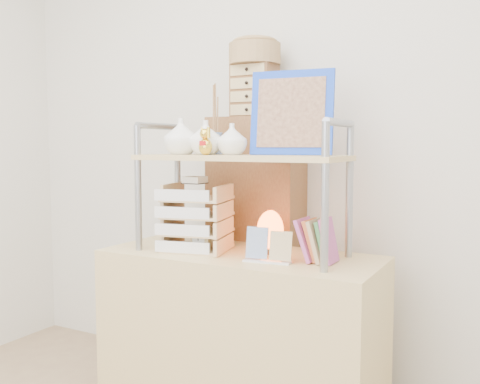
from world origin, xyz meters
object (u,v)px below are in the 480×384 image
object	(u,v)px
desk	(240,338)
cabinet	(256,253)
letter_tray	(196,221)
salt_lamp	(270,231)

from	to	relation	value
desk	cabinet	bearing A→B (deg)	106.68
cabinet	letter_tray	bearing A→B (deg)	-105.11
desk	salt_lamp	xyz separation A→B (m)	(0.11, 0.08, 0.47)
cabinet	salt_lamp	world-z (taller)	cabinet
desk	letter_tray	world-z (taller)	letter_tray
cabinet	letter_tray	world-z (taller)	cabinet
letter_tray	salt_lamp	xyz separation A→B (m)	(0.31, 0.11, -0.04)
desk	salt_lamp	world-z (taller)	salt_lamp
letter_tray	salt_lamp	size ratio (longest dim) A/B	1.77
desk	letter_tray	distance (m)	0.55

